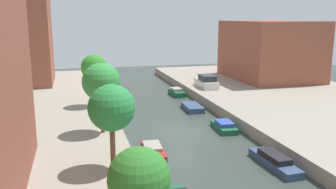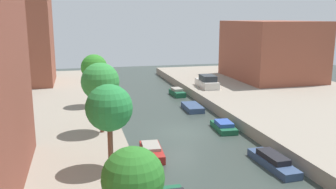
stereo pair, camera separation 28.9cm
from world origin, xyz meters
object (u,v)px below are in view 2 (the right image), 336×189
object	(u,v)px
street_tree_0	(133,179)
moored_boat_right_1	(273,161)
apartment_tower_far	(8,9)
street_tree_2	(100,82)
moored_boat_right_3	(192,107)
moored_boat_right_2	(224,126)
moored_boat_right_4	(177,92)
parked_car	(207,82)
street_tree_1	(109,108)
street_tree_3	(94,68)
moored_boat_left_2	(152,151)
low_block_right	(271,50)

from	to	relation	value
street_tree_0	moored_boat_right_1	world-z (taller)	street_tree_0
apartment_tower_far	street_tree_2	distance (m)	25.53
moored_boat_right_3	moored_boat_right_2	bearing A→B (deg)	-86.23
street_tree_2	moored_boat_right_4	xyz separation A→B (m)	(10.15, 15.39, -4.40)
moored_boat_right_2	parked_car	bearing A→B (deg)	75.59
apartment_tower_far	moored_boat_right_1	distance (m)	37.23
apartment_tower_far	moored_boat_right_2	world-z (taller)	apartment_tower_far
moored_boat_right_3	moored_boat_right_4	size ratio (longest dim) A/B	1.13
street_tree_2	street_tree_1	bearing A→B (deg)	-90.00
street_tree_3	street_tree_0	bearing A→B (deg)	-90.00
street_tree_2	moored_boat_left_2	distance (m)	6.28
street_tree_0	street_tree_2	world-z (taller)	street_tree_2
apartment_tower_far	moored_boat_right_4	bearing A→B (deg)	-21.27
parked_car	moored_boat_left_2	world-z (taller)	parked_car
low_block_right	moored_boat_right_1	bearing A→B (deg)	-119.00
moored_boat_right_4	street_tree_1	bearing A→B (deg)	-114.51
moored_boat_right_3	low_block_right	bearing A→B (deg)	35.63
street_tree_2	moored_boat_right_2	size ratio (longest dim) A/B	1.54
apartment_tower_far	moored_boat_right_2	distance (m)	31.17
parked_car	moored_boat_right_4	size ratio (longest dim) A/B	1.43
street_tree_1	moored_boat_right_4	world-z (taller)	street_tree_1
moored_boat_right_1	street_tree_3	bearing A→B (deg)	123.72
moored_boat_right_1	moored_boat_right_3	xyz separation A→B (m)	(-0.50, 15.09, -0.08)
parked_car	moored_boat_right_4	bearing A→B (deg)	168.94
street_tree_1	street_tree_3	world-z (taller)	street_tree_3
low_block_right	moored_boat_left_2	distance (m)	30.96
street_tree_0	street_tree_1	xyz separation A→B (m)	(0.00, 8.42, 0.35)
street_tree_1	moored_boat_right_3	xyz separation A→B (m)	(9.79, 15.10, -4.25)
street_tree_1	moored_boat_left_2	xyz separation A→B (m)	(3.12, 3.74, -4.19)
moored_boat_right_1	moored_boat_right_4	world-z (taller)	moored_boat_right_4
moored_boat_right_1	moored_boat_right_2	size ratio (longest dim) A/B	1.36
street_tree_2	moored_boat_right_3	xyz separation A→B (m)	(9.79, 8.23, -4.52)
low_block_right	street_tree_1	distance (m)	35.47
moored_boat_right_1	moored_boat_right_2	distance (m)	7.98
moored_boat_right_1	moored_boat_right_4	size ratio (longest dim) A/B	1.48
moored_boat_right_3	street_tree_2	bearing A→B (deg)	-139.95
street_tree_0	moored_boat_left_2	bearing A→B (deg)	75.63
parked_car	moored_boat_right_2	distance (m)	14.08
street_tree_1	moored_boat_right_4	bearing A→B (deg)	65.49
street_tree_0	moored_boat_right_1	bearing A→B (deg)	39.33
low_block_right	parked_car	distance (m)	11.98
street_tree_0	moored_boat_right_3	size ratio (longest dim) A/B	1.22
street_tree_2	moored_boat_right_1	xyz separation A→B (m)	(10.29, -6.86, -4.44)
moored_boat_left_2	moored_boat_right_3	xyz separation A→B (m)	(6.67, 11.36, -0.06)
street_tree_1	moored_boat_left_2	size ratio (longest dim) A/B	1.36
low_block_right	moored_boat_right_4	distance (m)	15.44
moored_boat_left_2	moored_boat_right_4	distance (m)	19.81
parked_car	moored_boat_right_3	xyz separation A→B (m)	(-3.96, -6.46, -1.36)
street_tree_0	moored_boat_right_3	world-z (taller)	street_tree_0
street_tree_2	moored_boat_right_4	bearing A→B (deg)	56.60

